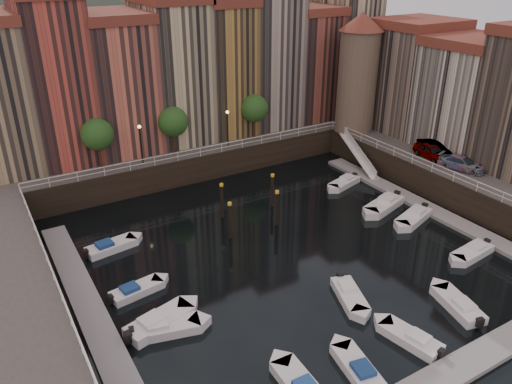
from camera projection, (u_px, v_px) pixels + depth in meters
ground at (282, 248)px, 42.47m from camera, size 200.00×200.00×0.00m
quay_far at (167, 142)px, 61.99m from camera, size 80.00×20.00×3.00m
quay_right at (511, 173)px, 53.20m from camera, size 20.00×36.00×3.00m
dock_left at (93, 317)px, 34.14m from camera, size 2.00×28.00×0.35m
dock_right at (425, 207)px, 49.10m from camera, size 2.00×28.00×0.35m
dock_near at (442, 378)px, 29.21m from camera, size 30.00×2.00×0.35m
mountains at (47, 19)px, 125.18m from camera, size 145.00×100.00×18.00m
far_terrace at (196, 66)px, 57.51m from camera, size 48.70×10.30×17.50m
right_terrace at (470, 89)px, 53.54m from camera, size 9.30×24.30×14.00m
corner_tower at (358, 72)px, 58.56m from camera, size 5.20×5.20×13.80m
promenade_trees at (179, 121)px, 53.14m from camera, size 21.20×3.20×5.20m
street_lamps at (186, 129)px, 52.81m from camera, size 10.36×0.36×4.18m
railings at (253, 187)px, 44.63m from camera, size 36.08×34.04×0.52m
gangway at (358, 154)px, 57.30m from camera, size 2.78×8.32×3.73m
mooring_pilings at (251, 205)px, 46.13m from camera, size 6.79×4.29×3.78m
boat_left_1 at (165, 328)px, 32.84m from camera, size 4.73×2.68×1.06m
boat_left_2 at (159, 322)px, 33.33m from camera, size 5.16×3.01×1.16m
boat_left_3 at (136, 290)px, 36.61m from camera, size 4.18×2.05×0.94m
boat_left_4 at (110, 247)px, 42.04m from camera, size 4.52×2.20×1.02m
boat_right_1 at (473, 252)px, 41.30m from camera, size 4.45×2.00×1.00m
boat_right_2 at (414, 217)px, 46.75m from camera, size 4.94×3.08×1.11m
boat_right_3 at (385, 204)px, 49.00m from camera, size 5.35×3.21×1.20m
boat_right_4 at (344, 182)px, 53.92m from camera, size 4.41×2.64×0.99m
boat_near_1 at (358, 369)px, 29.63m from camera, size 2.26×4.43×0.99m
boat_near_2 at (412, 339)px, 31.97m from camera, size 2.34×4.45×1.00m
boat_near_3 at (459, 305)px, 34.98m from camera, size 2.62×4.67×1.04m
car_a at (431, 152)px, 52.52m from camera, size 2.49×4.71×1.53m
car_b at (434, 149)px, 53.34m from camera, size 2.97×5.02×1.56m
car_c at (461, 164)px, 49.85m from camera, size 3.27×4.97×1.34m
boat_extra_107 at (349, 295)px, 36.10m from camera, size 2.88×4.44×1.00m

